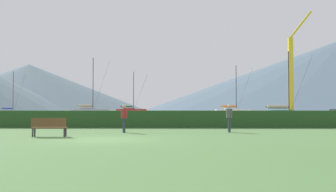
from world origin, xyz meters
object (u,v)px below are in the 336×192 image
(person_seated_viewer, at_px, (124,116))
(dock_crane, at_px, (291,81))
(sailboat_slip_8, at_px, (90,111))
(park_bench_near_path, at_px, (49,126))
(person_standing_walker, at_px, (229,116))
(sailboat_slip_7, at_px, (131,111))
(sailboat_slip_0, at_px, (11,112))
(sailboat_slip_5, at_px, (234,112))
(sailboat_slip_2, at_px, (285,115))

(person_seated_viewer, xyz_separation_m, dock_crane, (25.01, 49.49, 5.52))
(sailboat_slip_8, relative_size, park_bench_near_path, 7.44)
(sailboat_slip_8, xyz_separation_m, person_standing_walker, (22.01, -64.07, 0.19))
(park_bench_near_path, bearing_deg, dock_crane, 58.94)
(sailboat_slip_7, height_order, person_seated_viewer, sailboat_slip_7)
(park_bench_near_path, xyz_separation_m, person_seated_viewer, (3.30, 3.42, 0.44))
(sailboat_slip_0, xyz_separation_m, sailboat_slip_8, (17.09, 2.30, 0.21))
(person_standing_walker, bearing_deg, sailboat_slip_0, 127.50)
(sailboat_slip_8, bearing_deg, person_standing_walker, -70.14)
(sailboat_slip_5, distance_m, person_standing_walker, 60.36)
(sailboat_slip_8, height_order, park_bench_near_path, sailboat_slip_8)
(sailboat_slip_2, xyz_separation_m, person_standing_walker, (-10.24, -23.76, 0.35))
(sailboat_slip_2, bearing_deg, sailboat_slip_8, 121.11)
(park_bench_near_path, relative_size, person_standing_walker, 1.05)
(sailboat_slip_2, height_order, park_bench_near_path, sailboat_slip_2)
(sailboat_slip_5, distance_m, sailboat_slip_8, 32.00)
(sailboat_slip_7, height_order, dock_crane, dock_crane)
(sailboat_slip_5, bearing_deg, person_seated_viewer, -106.23)
(sailboat_slip_2, height_order, person_seated_viewer, sailboat_slip_2)
(sailboat_slip_5, relative_size, sailboat_slip_7, 0.95)
(sailboat_slip_2, xyz_separation_m, park_bench_near_path, (-19.74, -27.53, -0.09))
(sailboat_slip_7, bearing_deg, sailboat_slip_5, -46.39)
(person_seated_viewer, bearing_deg, person_standing_walker, 3.23)
(person_standing_walker, distance_m, dock_crane, 52.90)
(sailboat_slip_8, xyz_separation_m, park_bench_near_path, (12.50, -67.85, -0.25))
(sailboat_slip_0, bearing_deg, dock_crane, -13.57)
(sailboat_slip_2, xyz_separation_m, sailboat_slip_5, (-0.55, 35.83, 0.10))
(sailboat_slip_5, relative_size, park_bench_near_path, 6.11)
(sailboat_slip_8, bearing_deg, dock_crane, -19.20)
(sailboat_slip_0, distance_m, sailboat_slip_8, 17.24)
(sailboat_slip_2, bearing_deg, dock_crane, 63.80)
(sailboat_slip_7, relative_size, dock_crane, 0.56)
(person_seated_viewer, distance_m, dock_crane, 55.73)
(sailboat_slip_2, distance_m, sailboat_slip_8, 51.62)
(sailboat_slip_0, bearing_deg, person_seated_viewer, -63.36)
(sailboat_slip_8, bearing_deg, sailboat_slip_5, -7.16)
(sailboat_slip_8, height_order, dock_crane, dock_crane)
(sailboat_slip_7, bearing_deg, person_standing_walker, -87.96)
(sailboat_slip_7, distance_m, park_bench_near_path, 82.28)
(sailboat_slip_5, xyz_separation_m, dock_crane, (9.13, -10.45, 5.78))
(sailboat_slip_0, distance_m, dock_crane, 59.56)
(sailboat_slip_0, bearing_deg, sailboat_slip_5, -3.83)
(sailboat_slip_0, xyz_separation_m, dock_crane, (57.90, -12.64, 5.93))
(person_seated_viewer, height_order, dock_crane, dock_crane)
(park_bench_near_path, bearing_deg, sailboat_slip_7, 90.39)
(sailboat_slip_0, bearing_deg, sailboat_slip_2, -38.88)
(sailboat_slip_7, xyz_separation_m, person_seated_viewer, (8.05, -78.73, 0.22))
(park_bench_near_path, distance_m, person_standing_walker, 10.23)
(sailboat_slip_0, bearing_deg, sailboat_slip_7, 32.48)
(sailboat_slip_2, relative_size, sailboat_slip_5, 0.79)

